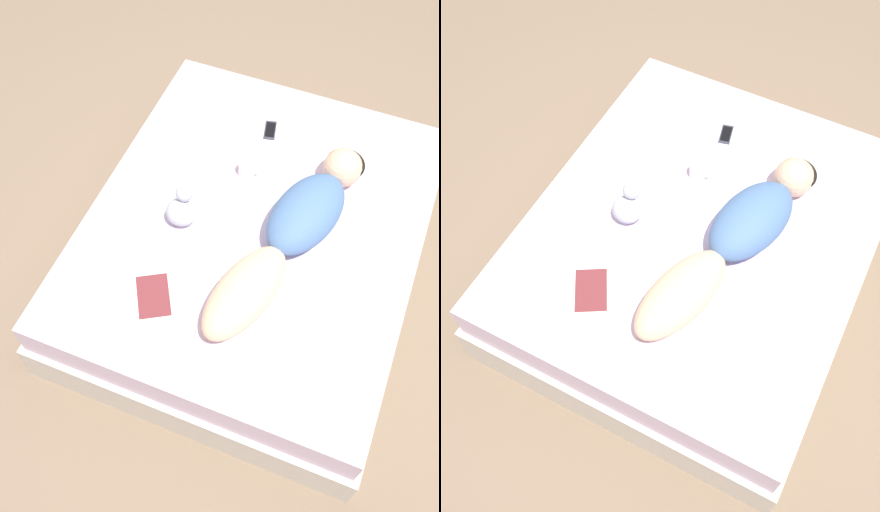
{
  "view_description": "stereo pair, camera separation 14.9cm",
  "coord_description": "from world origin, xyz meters",
  "views": [
    {
      "loc": [
        0.5,
        -1.73,
        3.02
      ],
      "look_at": [
        -0.08,
        -0.3,
        0.56
      ],
      "focal_mm": 42.0,
      "sensor_mm": 36.0,
      "label": 1
    },
    {
      "loc": [
        0.63,
        -1.67,
        3.02
      ],
      "look_at": [
        -0.08,
        -0.3,
        0.56
      ],
      "focal_mm": 42.0,
      "sensor_mm": 36.0,
      "label": 2
    }
  ],
  "objects": [
    {
      "name": "ground_plane",
      "position": [
        0.0,
        0.0,
        0.0
      ],
      "size": [
        12.0,
        12.0,
        0.0
      ],
      "primitive_type": "plane",
      "color": "#7A6651"
    },
    {
      "name": "person",
      "position": [
        0.21,
        -0.05,
        0.61
      ],
      "size": [
        0.54,
        1.34,
        0.22
      ],
      "rotation": [
        0.0,
        0.0,
        -0.24
      ],
      "color": "#DBB28E",
      "rests_on": "bed"
    },
    {
      "name": "coffee_mug",
      "position": [
        -0.15,
        0.28,
        0.55
      ],
      "size": [
        0.12,
        0.09,
        0.08
      ],
      "color": "white",
      "rests_on": "bed"
    },
    {
      "name": "open_magazine",
      "position": [
        -0.4,
        -0.65,
        0.51
      ],
      "size": [
        0.57,
        0.52,
        0.01
      ],
      "rotation": [
        0.0,
        0.0,
        0.53
      ],
      "color": "silver",
      "rests_on": "bed"
    },
    {
      "name": "cell_phone",
      "position": [
        -0.14,
        0.62,
        0.51
      ],
      "size": [
        0.09,
        0.15,
        0.01
      ],
      "rotation": [
        0.0,
        0.0,
        0.23
      ],
      "color": "#333842",
      "rests_on": "bed"
    },
    {
      "name": "plush_toy",
      "position": [
        -0.36,
        -0.13,
        0.59
      ],
      "size": [
        0.16,
        0.17,
        0.21
      ],
      "color": "#B2BCCC",
      "rests_on": "bed"
    },
    {
      "name": "bed",
      "position": [
        0.0,
        0.0,
        0.25
      ],
      "size": [
        1.72,
        2.06,
        0.51
      ],
      "color": "beige",
      "rests_on": "ground_plane"
    }
  ]
}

